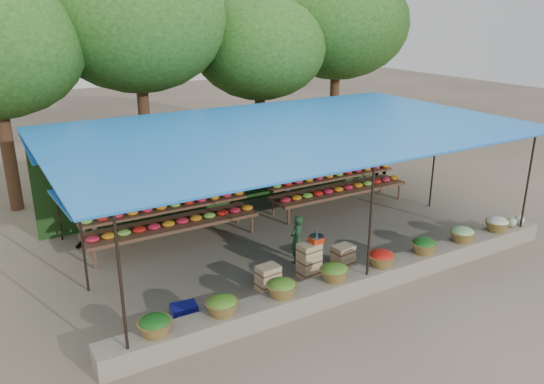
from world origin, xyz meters
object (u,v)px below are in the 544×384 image
vendor_seated (297,239)px  blue_crate_back (184,312)px  crate_counter (308,264)px  blue_crate_front (193,324)px  weighing_scale (317,239)px

vendor_seated → blue_crate_back: vendor_seated is taller
vendor_seated → blue_crate_back: 3.19m
crate_counter → vendor_seated: 0.79m
blue_crate_front → blue_crate_back: bearing=91.7°
weighing_scale → crate_counter: bearing=180.0°
crate_counter → weighing_scale: weighing_scale is taller
blue_crate_front → blue_crate_back: (0.02, 0.44, 0.01)m
weighing_scale → blue_crate_front: weighing_scale is taller
weighing_scale → vendor_seated: (-0.02, 0.73, -0.29)m
blue_crate_back → crate_counter: bearing=11.1°
crate_counter → blue_crate_front: 2.93m
crate_counter → blue_crate_front: size_ratio=5.49×
blue_crate_front → vendor_seated: bearing=27.6°
vendor_seated → blue_crate_front: size_ratio=2.56×
weighing_scale → blue_crate_front: 3.21m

